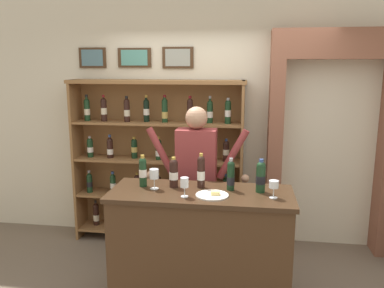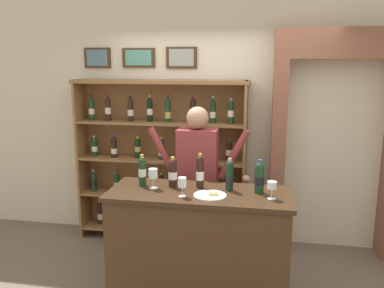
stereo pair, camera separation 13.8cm
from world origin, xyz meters
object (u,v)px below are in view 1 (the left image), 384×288
tasting_counter (201,248)px  tasting_bottle_vin_santo (201,171)px  wine_shelf (158,157)px  tasting_bottle_super_tuscan (261,176)px  wine_glass_right (274,185)px  tasting_bottle_bianco (143,171)px  tasting_bottle_prosecco (174,172)px  wine_glass_center (154,175)px  wine_glass_left (184,184)px  shopkeeper (196,171)px  tasting_bottle_brunello (231,175)px  cheese_plate (212,195)px

tasting_counter → tasting_bottle_vin_santo: (-0.01, 0.12, 0.67)m
wine_shelf → tasting_bottle_super_tuscan: size_ratio=7.07×
wine_shelf → wine_glass_right: bearing=-46.3°
tasting_counter → tasting_bottle_bianco: size_ratio=5.49×
tasting_bottle_prosecco → tasting_bottle_vin_santo: size_ratio=0.88×
tasting_bottle_prosecco → tasting_bottle_super_tuscan: size_ratio=0.94×
wine_shelf → wine_glass_center: 1.27m
tasting_bottle_bianco → wine_glass_left: 0.47m
wine_glass_center → wine_glass_right: 1.02m
shopkeeper → tasting_bottle_prosecco: bearing=-104.3°
tasting_bottle_brunello → wine_shelf: bearing=128.0°
wine_glass_center → tasting_bottle_bianco: bearing=152.6°
tasting_counter → shopkeeper: (-0.12, 0.62, 0.53)m
shopkeeper → tasting_bottle_super_tuscan: bearing=-41.4°
tasting_bottle_brunello → tasting_bottle_super_tuscan: (0.25, -0.02, 0.01)m
shopkeeper → wine_glass_center: size_ratio=9.55×
wine_glass_right → tasting_bottle_bianco: bearing=172.2°
tasting_bottle_super_tuscan → tasting_counter: bearing=-172.6°
tasting_bottle_prosecco → wine_glass_center: 0.18m
wine_shelf → wine_glass_left: bearing=-68.7°
wine_shelf → tasting_bottle_super_tuscan: wine_shelf is taller
wine_shelf → tasting_bottle_vin_santo: wine_shelf is taller
tasting_bottle_prosecco → tasting_bottle_brunello: bearing=-1.1°
tasting_counter → cheese_plate: 0.55m
tasting_bottle_prosecco → tasting_bottle_super_tuscan: (0.76, -0.03, 0.01)m
wine_glass_left → tasting_bottle_vin_santo: bearing=68.9°
tasting_bottle_super_tuscan → cheese_plate: bearing=-157.8°
tasting_bottle_bianco → tasting_bottle_brunello: tasting_bottle_bianco is taller
wine_glass_left → tasting_bottle_bianco: bearing=150.9°
cheese_plate → shopkeeper: bearing=107.9°
tasting_bottle_super_tuscan → cheese_plate: size_ratio=1.06×
tasting_bottle_super_tuscan → wine_glass_left: tasting_bottle_super_tuscan is taller
wine_glass_right → cheese_plate: size_ratio=0.54×
tasting_bottle_super_tuscan → wine_glass_right: (0.10, -0.14, -0.03)m
tasting_bottle_prosecco → shopkeeper: bearing=75.7°
tasting_counter → wine_glass_right: 0.88m
tasting_bottle_bianco → cheese_plate: tasting_bottle_bianco is taller
tasting_bottle_prosecco → tasting_bottle_vin_santo: bearing=5.2°
wine_glass_right → cheese_plate: bearing=-177.7°
shopkeeper → wine_glass_left: (0.00, -0.77, 0.11)m
tasting_bottle_bianco → tasting_bottle_prosecco: bearing=3.6°
shopkeeper → wine_glass_right: bearing=-43.6°
wine_glass_left → tasting_bottle_brunello: bearing=32.9°
tasting_bottle_bianco → tasting_bottle_super_tuscan: bearing=-0.7°
tasting_bottle_brunello → tasting_bottle_vin_santo: bearing=173.1°
tasting_bottle_super_tuscan → tasting_bottle_vin_santo: bearing=174.2°
shopkeeper → cheese_plate: shopkeeper is taller
shopkeeper → tasting_bottle_vin_santo: size_ratio=5.51×
wine_glass_center → cheese_plate: 0.55m
wine_glass_center → wine_shelf: bearing=101.6°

